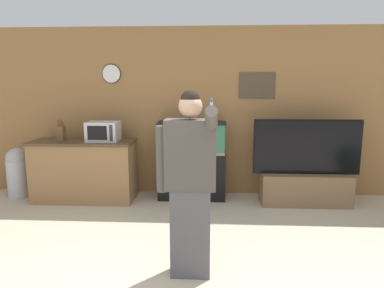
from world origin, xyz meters
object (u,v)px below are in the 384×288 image
person_standing (189,182)px  trash_bin (18,172)px  microwave (103,131)px  counter_island (84,170)px  tv_on_stand (305,180)px  knife_block (61,133)px  aquarium_on_stand (192,160)px

person_standing → trash_bin: size_ratio=2.19×
person_standing → microwave: bearing=124.8°
counter_island → microwave: microwave is taller
tv_on_stand → knife_block: bearing=179.1°
knife_block → aquarium_on_stand: knife_block is taller
microwave → knife_block: 0.65m
microwave → person_standing: person_standing is taller
aquarium_on_stand → tv_on_stand: bearing=-6.7°
microwave → trash_bin: size_ratio=0.59×
knife_block → trash_bin: 0.98m
aquarium_on_stand → trash_bin: aquarium_on_stand is taller
tv_on_stand → aquarium_on_stand: bearing=173.3°
microwave → aquarium_on_stand: (1.30, 0.15, -0.46)m
counter_island → tv_on_stand: (3.28, -0.03, -0.09)m
counter_island → aquarium_on_stand: size_ratio=1.29×
microwave → person_standing: bearing=-55.2°
counter_island → trash_bin: (-1.09, 0.08, -0.06)m
counter_island → trash_bin: bearing=175.6°
counter_island → trash_bin: counter_island is taller
aquarium_on_stand → trash_bin: 2.71m
knife_block → tv_on_stand: tv_on_stand is taller
aquarium_on_stand → person_standing: person_standing is taller
person_standing → tv_on_stand: bearing=51.3°
knife_block → counter_island: bearing=-4.7°
aquarium_on_stand → knife_block: bearing=-176.0°
microwave → aquarium_on_stand: bearing=6.8°
counter_island → person_standing: (1.71, -1.99, 0.43)m
microwave → aquarium_on_stand: size_ratio=0.38×
counter_island → knife_block: knife_block is taller
counter_island → trash_bin: 1.09m
tv_on_stand → trash_bin: 4.37m
aquarium_on_stand → counter_island: bearing=-174.2°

